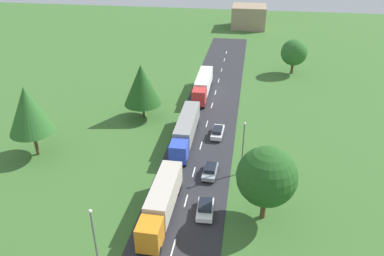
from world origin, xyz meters
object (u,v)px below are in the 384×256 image
at_px(car_third, 210,170).
at_px(tree_oak, 142,85).
at_px(truck_lead, 161,202).
at_px(tree_maple, 28,110).
at_px(truck_third, 203,84).
at_px(lamppost_second, 243,146).
at_px(distant_building, 249,17).
at_px(car_fourth, 218,132).
at_px(tree_elm, 294,52).
at_px(truck_second, 186,129).
at_px(car_second, 205,208).
at_px(lamppost_lead, 96,244).
at_px(tree_birch, 267,177).

distance_m(car_third, tree_oak, 21.41).
bearing_deg(truck_lead, tree_maple, 154.13).
relative_size(truck_third, lamppost_second, 1.80).
xyz_separation_m(truck_lead, distant_building, (7.16, 95.41, 1.32)).
height_order(tree_oak, tree_maple, tree_maple).
bearing_deg(tree_maple, car_fourth, 20.39).
relative_size(truck_third, tree_elm, 1.79).
distance_m(truck_second, car_second, 17.29).
height_order(truck_lead, tree_oak, tree_oak).
bearing_deg(tree_elm, truck_second, -118.53).
height_order(car_second, distant_building, distant_building).
distance_m(lamppost_lead, tree_elm, 65.53).
xyz_separation_m(truck_second, tree_oak, (-8.79, 6.95, 4.03)).
bearing_deg(truck_lead, lamppost_lead, -109.79).
bearing_deg(tree_birch, tree_maple, 165.39).
height_order(truck_lead, car_second, truck_lead).
bearing_deg(truck_third, tree_maple, -128.78).
bearing_deg(car_second, tree_oak, 120.79).
bearing_deg(truck_second, lamppost_second, -39.93).
relative_size(car_third, tree_birch, 0.44).
height_order(lamppost_second, tree_maple, tree_maple).
distance_m(truck_lead, car_fourth, 20.38).
relative_size(lamppost_lead, lamppost_second, 1.14).
bearing_deg(lamppost_second, car_second, -112.95).
relative_size(tree_maple, tree_elm, 1.36).
xyz_separation_m(car_second, lamppost_lead, (-8.43, -11.14, 4.11)).
xyz_separation_m(car_third, tree_maple, (-25.76, 1.27, 6.48)).
distance_m(tree_birch, tree_maple, 33.84).
xyz_separation_m(car_second, tree_birch, (6.62, 0.52, 4.89)).
height_order(truck_lead, distant_building, distant_building).
bearing_deg(tree_elm, tree_maple, -133.53).
xyz_separation_m(car_fourth, lamppost_lead, (-8.03, -29.73, 4.07)).
distance_m(truck_third, car_second, 35.62).
relative_size(truck_lead, tree_oak, 1.29).
distance_m(lamppost_second, tree_birch, 9.00).
relative_size(truck_third, lamppost_lead, 1.59).
relative_size(truck_lead, tree_birch, 1.38).
height_order(truck_lead, tree_birch, tree_birch).
distance_m(truck_second, car_third, 10.02).
height_order(car_fourth, tree_maple, tree_maple).
bearing_deg(car_second, tree_birch, 4.47).
height_order(truck_third, car_fourth, truck_third).
relative_size(tree_maple, distant_building, 0.95).
height_order(car_fourth, lamppost_lead, lamppost_lead).
bearing_deg(lamppost_second, truck_second, 140.07).
bearing_deg(distant_building, tree_elm, -75.65).
xyz_separation_m(tree_maple, tree_elm, (39.51, 41.59, -2.34)).
bearing_deg(car_second, car_fourth, 91.24).
distance_m(tree_birch, distant_building, 93.77).
distance_m(car_third, lamppost_second, 5.59).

